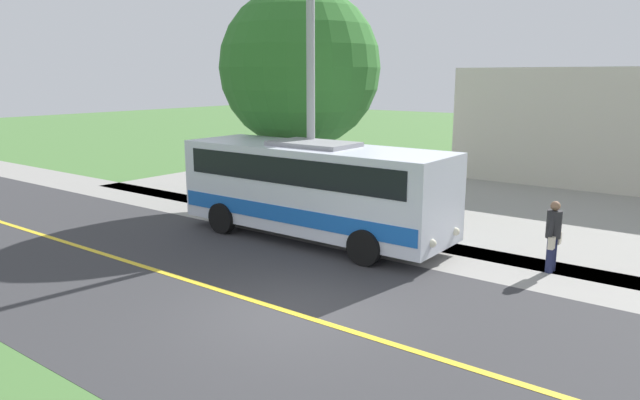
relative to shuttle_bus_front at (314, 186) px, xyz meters
name	(u,v)px	position (x,y,z in m)	size (l,w,h in m)	color
ground_plane	(292,313)	(4.49, 2.91, -1.52)	(120.00, 120.00, 0.00)	#477238
road_surface	(292,313)	(4.49, 2.91, -1.51)	(8.00, 100.00, 0.01)	#333335
sidewalk	(417,250)	(-0.71, 2.91, -1.51)	(2.40, 100.00, 0.01)	gray
parking_lot_surface	(601,215)	(-7.91, 5.91, -1.51)	(14.00, 36.00, 0.01)	gray
road_centre_line	(292,313)	(4.49, 2.91, -1.51)	(0.16, 100.00, 0.00)	gold
shuttle_bus_front	(314,186)	(0.00, 0.00, 0.00)	(2.63, 8.06, 2.75)	silver
pedestrian_with_bags	(553,234)	(-1.07, 6.22, -0.61)	(0.72, 0.34, 1.70)	#1E2347
street_light_pole	(308,87)	(-0.38, -0.49, 2.69)	(1.97, 0.24, 7.60)	#9E9EA3
tree_curbside	(300,68)	(-2.91, -2.80, 3.25)	(5.38, 5.38, 7.46)	#4C3826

